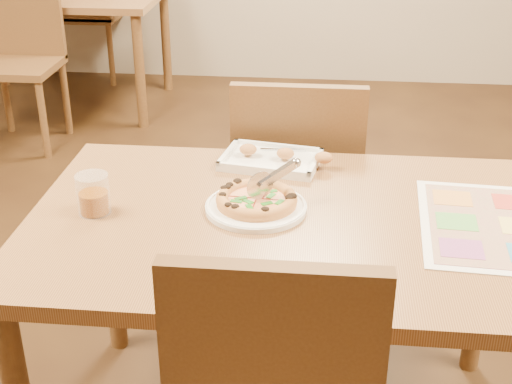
# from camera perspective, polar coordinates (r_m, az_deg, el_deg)

# --- Properties ---
(dining_table) EXTENTS (1.30, 0.85, 0.72)m
(dining_table) POSITION_cam_1_polar(r_m,az_deg,el_deg) (1.81, 2.55, -4.48)
(dining_table) COLOR olive
(dining_table) RESTS_ON ground
(chair_far) EXTENTS (0.42, 0.42, 0.47)m
(chair_far) POSITION_cam_1_polar(r_m,az_deg,el_deg) (2.37, 3.36, 1.49)
(chair_far) COLOR brown
(chair_far) RESTS_ON ground
(bg_table) EXTENTS (1.30, 0.85, 0.72)m
(bg_table) POSITION_cam_1_polar(r_m,az_deg,el_deg) (4.76, -15.56, 14.10)
(bg_table) COLOR olive
(bg_table) RESTS_ON ground
(bg_chair_near) EXTENTS (0.42, 0.42, 0.47)m
(bg_chair_near) POSITION_cam_1_polar(r_m,az_deg,el_deg) (4.23, -18.23, 11.36)
(bg_chair_near) COLOR brown
(bg_chair_near) RESTS_ON ground
(bg_chair_far) EXTENTS (0.42, 0.42, 0.47)m
(bg_chair_far) POSITION_cam_1_polar(r_m,az_deg,el_deg) (5.23, -13.57, 14.59)
(bg_chair_far) COLOR brown
(bg_chair_far) RESTS_ON ground
(plate) EXTENTS (0.30, 0.30, 0.01)m
(plate) POSITION_cam_1_polar(r_m,az_deg,el_deg) (1.80, 0.00, -1.23)
(plate) COLOR white
(plate) RESTS_ON dining_table
(pizza) EXTENTS (0.21, 0.21, 0.03)m
(pizza) POSITION_cam_1_polar(r_m,az_deg,el_deg) (1.80, 0.05, -0.61)
(pizza) COLOR #E08F4C
(pizza) RESTS_ON plate
(pizza_cutter) EXTENTS (0.12, 0.09, 0.09)m
(pizza_cutter) POSITION_cam_1_polar(r_m,az_deg,el_deg) (1.79, 1.33, 1.14)
(pizza_cutter) COLOR silver
(pizza_cutter) RESTS_ON pizza
(appetizer_tray) EXTENTS (0.33, 0.23, 0.05)m
(appetizer_tray) POSITION_cam_1_polar(r_m,az_deg,el_deg) (2.06, 1.43, 2.60)
(appetizer_tray) COLOR white
(appetizer_tray) RESTS_ON dining_table
(glass_tumbler) EXTENTS (0.08, 0.08, 0.10)m
(glass_tumbler) POSITION_cam_1_polar(r_m,az_deg,el_deg) (1.82, -12.87, -0.35)
(glass_tumbler) COLOR #84410A
(glass_tumbler) RESTS_ON dining_table
(menu) EXTENTS (0.36, 0.48, 0.00)m
(menu) POSITION_cam_1_polar(r_m,az_deg,el_deg) (1.82, 18.11, -2.51)
(menu) COLOR white
(menu) RESTS_ON dining_table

